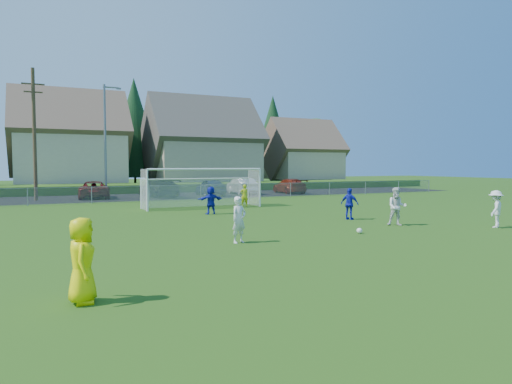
# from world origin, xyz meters

# --- Properties ---
(ground) EXTENTS (160.00, 160.00, 0.00)m
(ground) POSITION_xyz_m (0.00, 0.00, 0.00)
(ground) COLOR #193D0C
(ground) RESTS_ON ground
(asphalt_lot) EXTENTS (60.00, 60.00, 0.00)m
(asphalt_lot) POSITION_xyz_m (0.00, 27.50, 0.01)
(asphalt_lot) COLOR black
(asphalt_lot) RESTS_ON ground
(grass_embankment) EXTENTS (70.00, 6.00, 0.80)m
(grass_embankment) POSITION_xyz_m (0.00, 35.00, 0.40)
(grass_embankment) COLOR #1E420F
(grass_embankment) RESTS_ON ground
(soccer_ball) EXTENTS (0.22, 0.22, 0.22)m
(soccer_ball) POSITION_xyz_m (1.93, 2.66, 0.11)
(soccer_ball) COLOR white
(soccer_ball) RESTS_ON ground
(referee) EXTENTS (0.64, 0.88, 1.67)m
(referee) POSITION_xyz_m (-8.68, -2.28, 0.84)
(referee) COLOR #F4E804
(referee) RESTS_ON ground
(player_white_a) EXTENTS (0.68, 0.55, 1.60)m
(player_white_a) POSITION_xyz_m (-3.19, 2.73, 0.80)
(player_white_a) COLOR silver
(player_white_a) RESTS_ON ground
(player_white_b) EXTENTS (1.05, 1.01, 1.70)m
(player_white_b) POSITION_xyz_m (4.92, 3.83, 0.85)
(player_white_b) COLOR silver
(player_white_b) RESTS_ON ground
(player_white_c) EXTENTS (1.19, 0.97, 1.60)m
(player_white_c) POSITION_xyz_m (8.29, 1.50, 0.80)
(player_white_c) COLOR silver
(player_white_c) RESTS_ON ground
(player_blue_a) EXTENTS (0.78, 0.98, 1.55)m
(player_blue_a) POSITION_xyz_m (4.42, 6.56, 0.78)
(player_blue_a) COLOR #121EAF
(player_blue_a) RESTS_ON ground
(player_blue_b) EXTENTS (1.42, 0.45, 1.53)m
(player_blue_b) POSITION_xyz_m (-0.87, 11.91, 0.76)
(player_blue_b) COLOR #121EAF
(player_blue_b) RESTS_ON ground
(goalkeeper) EXTENTS (0.59, 0.45, 1.45)m
(goalkeeper) POSITION_xyz_m (2.67, 15.29, 0.72)
(goalkeeper) COLOR #CFD218
(goalkeeper) RESTS_ON ground
(car_c) EXTENTS (2.78, 5.20, 1.39)m
(car_c) POSITION_xyz_m (-5.27, 27.43, 0.69)
(car_c) COLOR #5E0A0B
(car_c) RESTS_ON ground
(car_d) EXTENTS (2.73, 5.56, 1.56)m
(car_d) POSITION_xyz_m (-0.09, 26.83, 0.78)
(car_d) COLOR black
(car_d) RESTS_ON ground
(car_e) EXTENTS (1.90, 4.45, 1.50)m
(car_e) POSITION_xyz_m (4.42, 26.45, 0.75)
(car_e) COLOR #142247
(car_e) RESTS_ON ground
(car_f) EXTENTS (1.90, 4.68, 1.51)m
(car_f) POSITION_xyz_m (7.78, 27.21, 0.75)
(car_f) COLOR #BABABA
(car_f) RESTS_ON ground
(car_g) EXTENTS (2.50, 4.97, 1.38)m
(car_g) POSITION_xyz_m (12.43, 26.40, 0.69)
(car_g) COLOR maroon
(car_g) RESTS_ON ground
(soccer_goal) EXTENTS (7.42, 1.90, 2.50)m
(soccer_goal) POSITION_xyz_m (0.00, 16.05, 1.63)
(soccer_goal) COLOR white
(soccer_goal) RESTS_ON ground
(chainlink_fence) EXTENTS (52.06, 0.06, 1.20)m
(chainlink_fence) POSITION_xyz_m (0.00, 22.00, 0.63)
(chainlink_fence) COLOR gray
(chainlink_fence) RESTS_ON ground
(streetlight) EXTENTS (1.38, 0.18, 9.00)m
(streetlight) POSITION_xyz_m (-4.45, 26.00, 4.84)
(streetlight) COLOR slate
(streetlight) RESTS_ON ground
(utility_pole) EXTENTS (1.60, 0.26, 10.00)m
(utility_pole) POSITION_xyz_m (-9.50, 27.00, 5.15)
(utility_pole) COLOR #473321
(utility_pole) RESTS_ON ground
(houses_row) EXTENTS (53.90, 11.45, 13.27)m
(houses_row) POSITION_xyz_m (1.97, 42.46, 7.33)
(houses_row) COLOR tan
(houses_row) RESTS_ON ground
(tree_row) EXTENTS (65.98, 12.36, 13.80)m
(tree_row) POSITION_xyz_m (1.04, 48.74, 6.91)
(tree_row) COLOR #382616
(tree_row) RESTS_ON ground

